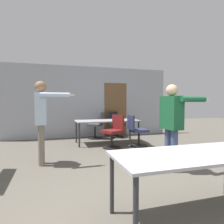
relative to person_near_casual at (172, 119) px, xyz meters
The scene contains 9 objects.
back_wall 4.33m from the person_near_casual, 101.21° to the left, with size 6.44×0.12×2.64m.
conference_table_near 1.61m from the person_near_casual, 115.31° to the right, with size 1.81×0.81×0.73m.
conference_table_far 2.89m from the person_near_casual, 99.74° to the left, with size 1.99×0.84×0.73m.
person_near_casual is the anchor object (origin of this frame).
person_left_plaid 2.62m from the person_near_casual, 155.12° to the left, with size 0.78×0.57×1.74m.
office_chair_far_right 3.79m from the person_near_casual, 99.53° to the left, with size 0.68×0.66×0.95m.
office_chair_side_rolled 2.28m from the person_near_casual, 102.51° to the left, with size 0.67×0.64×0.93m.
office_chair_mid_tucked 2.21m from the person_near_casual, 84.00° to the left, with size 0.55×0.52×0.93m.
office_chair_far_left 3.88m from the person_near_casual, 87.97° to the left, with size 0.61×0.65×0.95m.
Camera 1 is at (-1.32, -1.50, 1.30)m, focal length 32.00 mm.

